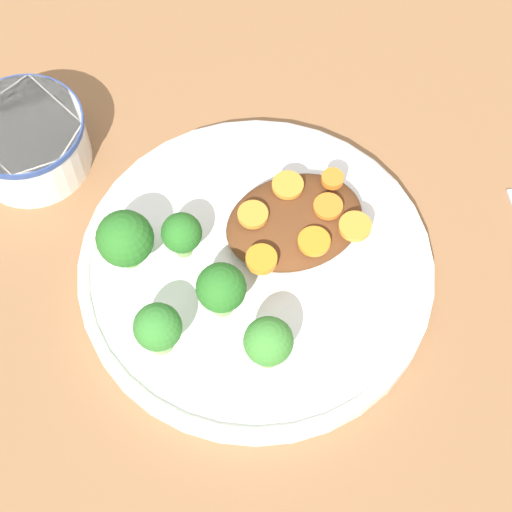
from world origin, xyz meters
The scene contains 16 objects.
ground_plane centered at (0.00, 0.00, 0.00)m, with size 4.00×4.00×0.00m, color #8C603D.
plate centered at (0.00, 0.00, 0.01)m, with size 0.28×0.28×0.02m.
dip_bowl centered at (-0.14, 0.18, 0.03)m, with size 0.10×0.10×0.05m.
stew_mound centered at (0.04, 0.02, 0.03)m, with size 0.11×0.09×0.03m, color #5B3319.
broccoli_floret_0 centered at (-0.04, -0.02, 0.05)m, with size 0.04×0.04×0.05m.
broccoli_floret_1 centered at (-0.05, 0.03, 0.04)m, with size 0.03×0.03×0.05m.
broccoli_floret_2 centered at (-0.09, -0.03, 0.05)m, with size 0.04×0.04×0.05m.
broccoli_floret_3 centered at (-0.09, 0.04, 0.05)m, with size 0.04×0.04×0.06m.
broccoli_floret_4 centered at (-0.02, -0.08, 0.05)m, with size 0.04×0.04×0.05m.
carrot_slice_0 centered at (0.01, 0.03, 0.05)m, with size 0.02×0.02×0.00m, color orange.
carrot_slice_1 centered at (0.04, -0.01, 0.04)m, with size 0.03×0.03×0.00m, color orange.
carrot_slice_2 centered at (0.07, 0.01, 0.04)m, with size 0.02×0.02×0.00m, color orange.
carrot_slice_3 centered at (0.05, 0.04, 0.04)m, with size 0.03×0.03×0.00m, color orange.
carrot_slice_4 centered at (0.08, -0.01, 0.05)m, with size 0.03×0.03×0.00m, color orange.
carrot_slice_5 centered at (0.08, 0.03, 0.05)m, with size 0.02×0.02×0.01m, color orange.
carrot_slice_6 centered at (0.00, -0.01, 0.05)m, with size 0.02×0.02×0.01m, color orange.
Camera 1 is at (-0.12, -0.29, 0.62)m, focal length 60.00 mm.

